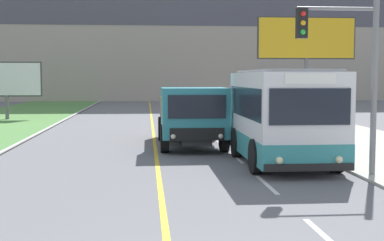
{
  "coord_description": "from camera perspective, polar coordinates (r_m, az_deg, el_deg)",
  "views": [
    {
      "loc": [
        -0.32,
        -5.57,
        2.76
      ],
      "look_at": [
        1.1,
        11.14,
        1.4
      ],
      "focal_mm": 50.0,
      "sensor_mm": 36.0,
      "label": 1
    }
  ],
  "objects": [
    {
      "name": "car_distant",
      "position": [
        35.76,
        1.97,
        1.31
      ],
      "size": [
        1.8,
        4.3,
        1.45
      ],
      "color": "silver",
      "rests_on": "ground_plane"
    },
    {
      "name": "planter_round_second",
      "position": [
        20.66,
        15.26,
        -1.61
      ],
      "size": [
        0.86,
        0.86,
        1.11
      ],
      "color": "silver",
      "rests_on": "sidewalk_right"
    },
    {
      "name": "city_bus",
      "position": [
        17.04,
        9.7,
        0.36
      ],
      "size": [
        2.64,
        5.63,
        2.99
      ],
      "color": "silver",
      "rests_on": "ground_plane"
    },
    {
      "name": "dump_truck",
      "position": [
        20.78,
        -0.01,
        0.36
      ],
      "size": [
        2.5,
        6.59,
        2.37
      ],
      "color": "black",
      "rests_on": "ground_plane"
    },
    {
      "name": "billboard_large",
      "position": [
        35.11,
        12.1,
        8.29
      ],
      "size": [
        6.33,
        0.24,
        6.59
      ],
      "color": "#59595B",
      "rests_on": "ground_plane"
    },
    {
      "name": "traffic_light_mast",
      "position": [
        15.2,
        16.46,
        6.16
      ],
      "size": [
        2.28,
        0.32,
        5.0
      ],
      "color": "slate",
      "rests_on": "ground_plane"
    },
    {
      "name": "billboard_small",
      "position": [
        36.84,
        -19.2,
        4.08
      ],
      "size": [
        4.56,
        0.24,
        3.77
      ],
      "color": "#59595B",
      "rests_on": "ground_plane"
    }
  ]
}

